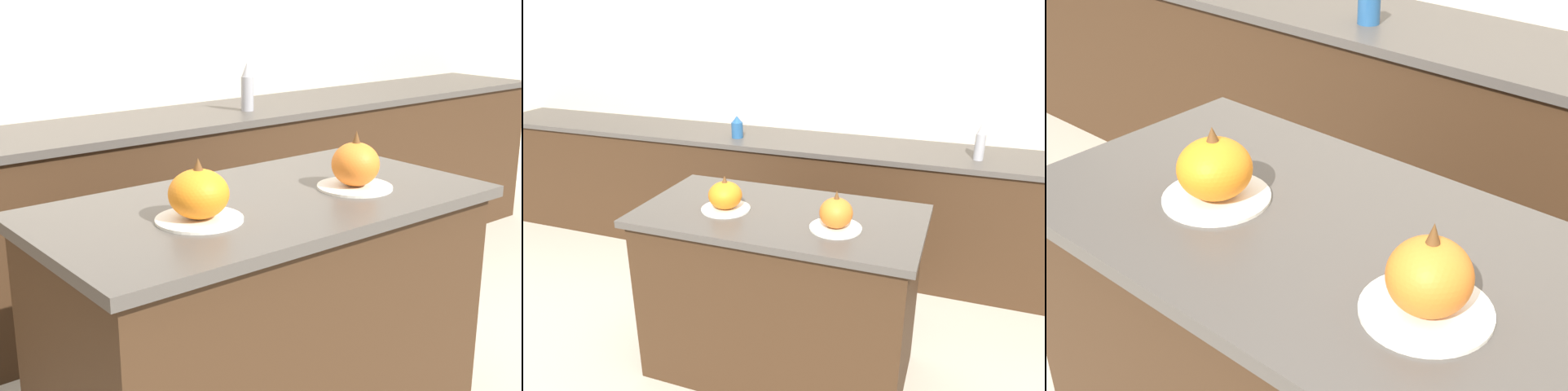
# 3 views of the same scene
# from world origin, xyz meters

# --- Properties ---
(wall_back) EXTENTS (8.00, 0.06, 2.50)m
(wall_back) POSITION_xyz_m (0.00, 1.62, 1.25)
(wall_back) COLOR beige
(wall_back) RESTS_ON ground_plane
(kitchen_island) EXTENTS (1.36, 0.72, 0.90)m
(kitchen_island) POSITION_xyz_m (0.00, 0.00, 0.45)
(kitchen_island) COLOR #382314
(kitchen_island) RESTS_ON ground_plane
(back_counter) EXTENTS (6.00, 0.60, 0.91)m
(back_counter) POSITION_xyz_m (0.00, 1.29, 0.46)
(back_counter) COLOR #382314
(back_counter) RESTS_ON ground_plane
(pumpkin_cake_left) EXTENTS (0.24, 0.24, 0.17)m
(pumpkin_cake_left) POSITION_xyz_m (-0.26, -0.05, 0.97)
(pumpkin_cake_left) COLOR silver
(pumpkin_cake_left) RESTS_ON kitchen_island
(pumpkin_cake_right) EXTENTS (0.23, 0.23, 0.18)m
(pumpkin_cake_right) POSITION_xyz_m (0.30, -0.08, 0.97)
(pumpkin_cake_right) COLOR silver
(pumpkin_cake_right) RESTS_ON kitchen_island
(bottle_tall) EXTENTS (0.06, 0.06, 0.24)m
(bottle_tall) POSITION_xyz_m (0.88, 1.21, 1.03)
(bottle_tall) COLOR #99999E
(bottle_tall) RESTS_ON back_counter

